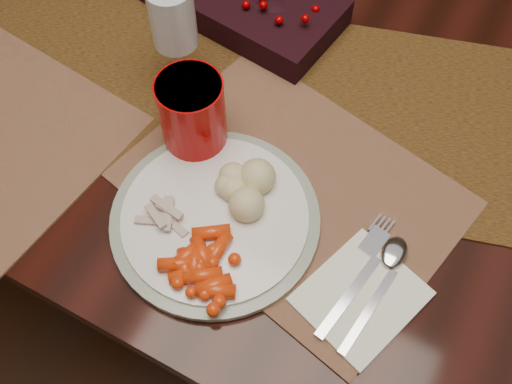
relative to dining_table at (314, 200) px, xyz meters
The scene contains 13 objects.
floor 0.38m from the dining_table, ahead, with size 5.00×5.00×0.00m, color black.
dining_table is the anchor object (origin of this frame).
table_runner 0.39m from the dining_table, 128.16° to the right, with size 1.80×0.37×0.00m, color #473011.
placemat_main 0.43m from the dining_table, 83.49° to the right, with size 0.45×0.33×0.00m, color #9A6B46.
dinner_plate 0.49m from the dining_table, 98.78° to the right, with size 0.29×0.29×0.02m, color white.
baby_carrots 0.54m from the dining_table, 91.81° to the right, with size 0.12×0.10×0.02m, color red, non-canonical shape.
mashed_potatoes 0.49m from the dining_table, 95.89° to the right, with size 0.09×0.08×0.05m, color beige, non-canonical shape.
turkey_shreds 0.54m from the dining_table, 107.96° to the right, with size 0.08×0.06×0.02m, color tan, non-canonical shape.
napkin 0.52m from the dining_table, 60.92° to the right, with size 0.13×0.15×0.01m, color white.
fork 0.51m from the dining_table, 61.95° to the right, with size 0.03×0.17×0.00m, color #BDBDBD, non-canonical shape.
spoon 0.52m from the dining_table, 57.69° to the right, with size 0.03×0.17×0.00m, color #B7B9C4, non-canonical shape.
red_cup 0.51m from the dining_table, 124.27° to the right, with size 0.09×0.09×0.13m, color #AA0302.
wine_glass 0.53m from the dining_table, 153.90° to the right, with size 0.07×0.07×0.18m, color silver, non-canonical shape.
Camera 1 is at (0.17, -0.59, 1.45)m, focal length 40.00 mm.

